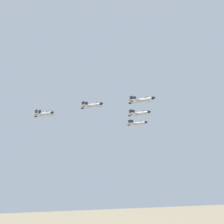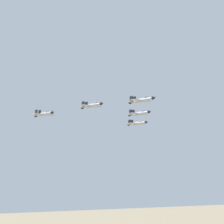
{
  "view_description": "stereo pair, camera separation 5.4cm",
  "coord_description": "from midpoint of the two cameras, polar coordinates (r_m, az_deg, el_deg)",
  "views": [
    {
      "loc": [
        -92.36,
        -113.4,
        69.46
      ],
      "look_at": [
        -27.89,
        34.04,
        94.21
      ],
      "focal_mm": 63.34,
      "sensor_mm": 36.0,
      "label": 1
    },
    {
      "loc": [
        -92.31,
        -113.42,
        69.46
      ],
      "look_at": [
        -27.89,
        34.04,
        94.21
      ],
      "focal_mm": 63.34,
      "sensor_mm": 36.0,
      "label": 2
    }
  ],
  "objects": [
    {
      "name": "jet_right_wingman",
      "position": [
        153.08,
        -2.95,
        0.95
      ],
      "size": [
        8.95,
        13.98,
        2.99
      ],
      "rotation": [
        0.0,
        0.0,
        4.98
      ],
      "color": "#9EA3A8"
    },
    {
      "name": "jet_lead",
      "position": [
        150.08,
        4.27,
        1.72
      ],
      "size": [
        9.12,
        14.21,
        3.04
      ],
      "rotation": [
        0.0,
        0.0,
        4.99
      ],
      "color": "#9EA3A8"
    },
    {
      "name": "jet_left_wingman",
      "position": [
        168.8,
        3.93,
        -0.2
      ],
      "size": [
        8.9,
        13.94,
        2.97
      ],
      "rotation": [
        0.0,
        0.0,
        4.97
      ],
      "color": "#9EA3A8"
    },
    {
      "name": "jet_right_outer",
      "position": [
        158.22,
        -9.8,
        -0.28
      ],
      "size": [
        9.13,
        14.19,
        3.04
      ],
      "rotation": [
        0.0,
        0.0,
        5.0
      ],
      "color": "#9EA3A8"
    },
    {
      "name": "jet_left_outer",
      "position": [
        187.72,
        3.66,
        -1.63
      ],
      "size": [
        8.87,
        13.87,
        2.96
      ],
      "rotation": [
        0.0,
        0.0,
        4.97
      ],
      "color": "#9EA3A8"
    }
  ]
}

